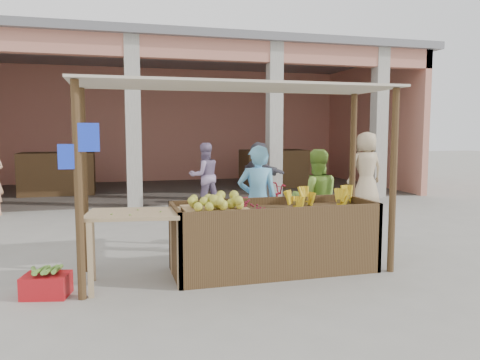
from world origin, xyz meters
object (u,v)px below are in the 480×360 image
object	(u,v)px
vendor_green	(316,196)
vendor_blue	(258,197)
red_crate	(46,285)
motorcycle	(257,206)
fruit_stall	(273,240)
side_table	(134,224)

from	to	relation	value
vendor_green	vendor_blue	bearing A→B (deg)	20.31
red_crate	motorcycle	world-z (taller)	motorcycle
fruit_stall	vendor_green	world-z (taller)	vendor_green
vendor_blue	motorcycle	world-z (taller)	vendor_blue
fruit_stall	side_table	world-z (taller)	side_table
side_table	vendor_green	bearing A→B (deg)	29.45
side_table	motorcycle	distance (m)	3.40
vendor_blue	motorcycle	bearing A→B (deg)	-94.91
side_table	vendor_blue	xyz separation A→B (m)	(1.80, 0.92, 0.13)
side_table	vendor_green	size ratio (longest dim) A/B	0.72
side_table	motorcycle	world-z (taller)	motorcycle
fruit_stall	vendor_blue	world-z (taller)	vendor_blue
side_table	vendor_blue	distance (m)	2.03
side_table	motorcycle	bearing A→B (deg)	56.24
fruit_stall	red_crate	distance (m)	2.76
fruit_stall	motorcycle	distance (m)	2.44
fruit_stall	side_table	bearing A→B (deg)	-176.21
vendor_green	side_table	bearing A→B (deg)	33.03
side_table	vendor_blue	bearing A→B (deg)	35.67
fruit_stall	red_crate	size ratio (longest dim) A/B	5.42
red_crate	vendor_green	world-z (taller)	vendor_green
side_table	red_crate	world-z (taller)	side_table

